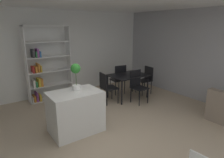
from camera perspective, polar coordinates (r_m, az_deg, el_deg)
ground_plane at (r=4.14m, az=-1.29°, el=-16.52°), size 9.42×9.42×0.00m
back_partition at (r=6.43m, az=-17.42°, el=7.07°), size 6.85×0.06×2.68m
right_partition_gray at (r=6.16m, az=25.95°, el=5.90°), size 0.06×6.36×2.68m
kitchen_island at (r=4.20m, az=-10.61°, el=-9.48°), size 1.05×0.71×0.88m
potted_plant_on_island at (r=4.08m, az=-10.58°, el=1.61°), size 0.20×0.20×0.56m
open_bookshelf at (r=6.08m, az=-19.12°, el=3.11°), size 1.29×0.35×2.19m
dining_table at (r=5.98m, az=4.67°, el=0.57°), size 1.14×0.83×0.74m
dining_chair_window_side at (r=6.53m, az=9.99°, el=0.38°), size 0.46×0.44×0.89m
dining_chair_near at (r=5.70m, az=7.45°, el=-1.42°), size 0.42×0.43×0.95m
dining_chair_far at (r=6.33m, az=2.05°, el=0.49°), size 0.46×0.49×0.97m
dining_chair_island_side at (r=5.58m, az=-1.65°, el=-1.89°), size 0.48×0.50×0.89m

